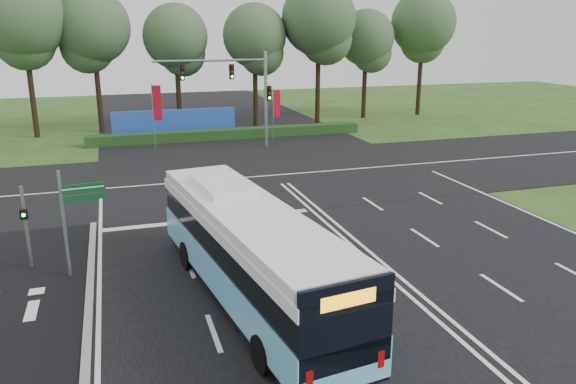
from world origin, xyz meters
name	(u,v)px	position (x,y,z in m)	size (l,w,h in m)	color
ground	(353,247)	(0.00, 0.00, 0.00)	(120.00, 120.00, 0.00)	#274C19
road_main	(353,247)	(0.00, 0.00, 0.02)	(20.00, 120.00, 0.04)	black
road_cross	(272,176)	(0.00, 12.00, 0.03)	(120.00, 14.00, 0.05)	black
bike_path	(2,331)	(-12.50, -3.00, 0.03)	(5.00, 18.00, 0.06)	black
kerb_strip	(88,318)	(-10.10, -3.00, 0.06)	(0.25, 18.00, 0.12)	gray
city_bus	(250,252)	(-5.08, -3.31, 1.74)	(4.08, 12.23, 3.45)	#63B8E6
pedestrian_signal	(26,225)	(-12.19, 1.61, 1.73)	(0.26, 0.41, 3.17)	gray
street_sign	(73,210)	(-10.46, 0.43, 2.48)	(1.53, 0.25, 3.93)	gray
banner_flag_left	(156,107)	(-5.78, 22.17, 3.09)	(0.66, 0.31, 4.75)	gray
banner_flag_mid	(276,106)	(3.54, 23.15, 2.64)	(0.59, 0.09, 4.02)	gray
traffic_light_gantry	(242,85)	(0.21, 20.50, 4.66)	(8.41, 0.28, 7.00)	gray
hedge	(229,134)	(0.00, 24.50, 0.40)	(22.00, 1.20, 0.80)	#143814
blue_hoarding	(175,123)	(-4.00, 27.00, 1.10)	(10.00, 0.30, 2.20)	#214EB5
eucalyptus_row	(201,25)	(-0.96, 30.66, 8.82)	(49.34, 9.01, 12.73)	black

